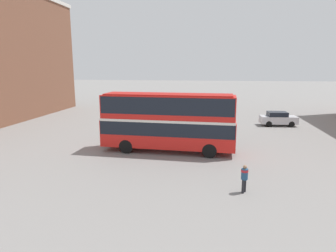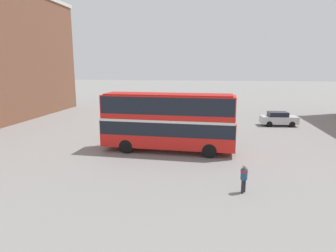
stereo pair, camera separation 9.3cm
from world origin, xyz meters
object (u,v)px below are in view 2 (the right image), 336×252
parked_car_kerb_far (197,118)px  double_decker_bus (168,119)px  parked_car_kerb_near (279,119)px  pedestrian_foreground (244,176)px  parked_car_side_street (169,110)px

parked_car_kerb_far → double_decker_bus: bearing=77.3°
parked_car_kerb_near → double_decker_bus: bearing=-135.9°
pedestrian_foreground → parked_car_side_street: (-7.76, 24.80, -0.21)m
double_decker_bus → parked_car_side_street: (-2.52, 17.49, -1.93)m
pedestrian_foreground → parked_car_kerb_far: (-3.55, 18.54, -0.11)m
parked_car_kerb_near → parked_car_kerb_far: size_ratio=0.88×
parked_car_kerb_near → parked_car_side_street: parked_car_kerb_near is taller
double_decker_bus → parked_car_side_street: size_ratio=2.25×
parked_car_kerb_far → parked_car_side_street: (-4.20, 6.26, -0.10)m
parked_car_kerb_near → parked_car_kerb_far: (-9.34, -1.17, 0.03)m
pedestrian_foreground → parked_car_kerb_near: bearing=-76.2°
parked_car_kerb_near → parked_car_kerb_far: parked_car_kerb_far is taller
parked_car_kerb_near → parked_car_side_street: bearing=155.1°
double_decker_bus → parked_car_kerb_far: size_ratio=2.25×
parked_car_kerb_far → parked_car_side_street: size_ratio=1.00×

